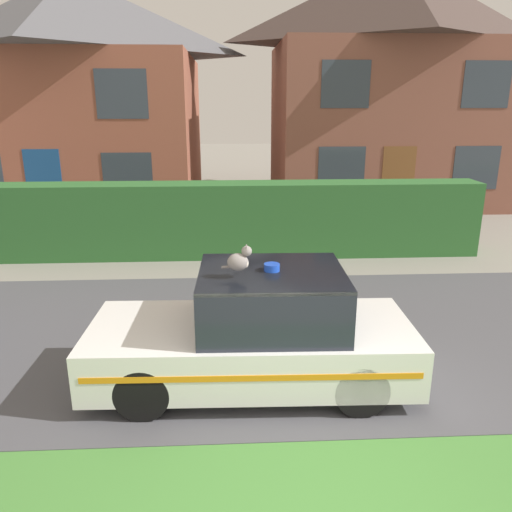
% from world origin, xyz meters
% --- Properties ---
extents(road_strip, '(28.00, 5.05, 0.01)m').
position_xyz_m(road_strip, '(0.00, 3.56, 0.01)').
color(road_strip, '#4C4C51').
rests_on(road_strip, ground).
extents(garden_hedge, '(10.68, 0.85, 1.65)m').
position_xyz_m(garden_hedge, '(-0.54, 7.66, 0.82)').
color(garden_hedge, '#2D662D').
rests_on(garden_hedge, ground).
extents(police_car, '(3.90, 1.67, 1.54)m').
position_xyz_m(police_car, '(-0.47, 2.19, 0.68)').
color(police_car, black).
rests_on(police_car, road_strip).
extents(cat, '(0.34, 0.19, 0.30)m').
position_xyz_m(cat, '(-0.68, 1.96, 1.68)').
color(cat, gray).
rests_on(cat, police_car).
extents(house_left, '(7.94, 7.10, 7.22)m').
position_xyz_m(house_left, '(-5.75, 14.50, 3.69)').
color(house_left, '#93513D').
rests_on(house_left, ground).
extents(house_right, '(7.84, 5.50, 7.74)m').
position_xyz_m(house_right, '(4.61, 14.15, 3.96)').
color(house_right, brown).
rests_on(house_right, ground).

